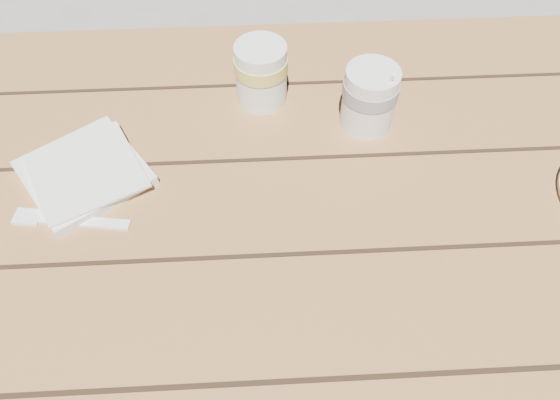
{
  "coord_description": "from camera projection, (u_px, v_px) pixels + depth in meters",
  "views": [
    {
      "loc": [
        -0.04,
        -0.44,
        1.34
      ],
      "look_at": [
        -0.02,
        -0.04,
        0.81
      ],
      "focal_mm": 35.0,
      "sensor_mm": 36.0,
      "label": 1
    }
  ],
  "objects": [
    {
      "name": "ground",
      "position": [
        287.0,
        385.0,
        1.34
      ],
      "size": [
        60.0,
        60.0,
        0.0
      ],
      "primitive_type": "plane",
      "color": "gray",
      "rests_on": "ground"
    },
    {
      "name": "picnic_table",
      "position": [
        290.0,
        264.0,
        0.87
      ],
      "size": [
        2.0,
        1.55,
        0.75
      ],
      "color": "brown",
      "rests_on": "ground"
    },
    {
      "name": "coffee_cup",
      "position": [
        369.0,
        98.0,
        0.79
      ],
      "size": [
        0.08,
        0.08,
        0.1
      ],
      "primitive_type": "cylinder",
      "color": "white",
      "rests_on": "picnic_table"
    },
    {
      "name": "napkin_stack",
      "position": [
        84.0,
        173.0,
        0.76
      ],
      "size": [
        0.21,
        0.21,
        0.01
      ],
      "primitive_type": "cube",
      "rotation": [
        0.0,
        0.0,
        0.61
      ],
      "color": "white",
      "rests_on": "picnic_table"
    },
    {
      "name": "fork_table",
      "position": [
        83.0,
        221.0,
        0.72
      ],
      "size": [
        0.16,
        0.05,
        0.0
      ],
      "primitive_type": null,
      "rotation": [
        0.0,
        0.0,
        1.42
      ],
      "color": "white",
      "rests_on": "picnic_table"
    },
    {
      "name": "second_cup",
      "position": [
        261.0,
        74.0,
        0.82
      ],
      "size": [
        0.08,
        0.08,
        0.1
      ],
      "primitive_type": "cylinder",
      "color": "white",
      "rests_on": "picnic_table"
    }
  ]
}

